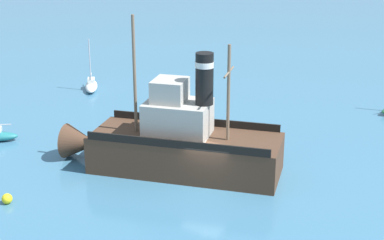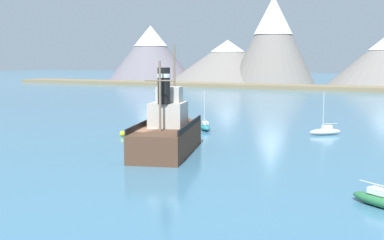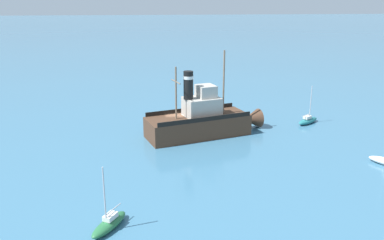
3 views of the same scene
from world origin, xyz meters
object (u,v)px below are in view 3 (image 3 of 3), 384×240
at_px(old_tugboat, 203,120).
at_px(sailboat_green, 109,223).
at_px(sailboat_teal, 308,120).
at_px(mooring_buoy, 233,110).

bearing_deg(old_tugboat, sailboat_green, -25.20).
bearing_deg(sailboat_teal, old_tugboat, -77.62).
distance_m(old_tugboat, sailboat_green, 21.52).
bearing_deg(sailboat_green, sailboat_teal, 134.07).
height_order(old_tugboat, sailboat_teal, old_tugboat).
bearing_deg(old_tugboat, sailboat_teal, 102.38).
relative_size(sailboat_teal, sailboat_green, 1.00).
xyz_separation_m(old_tugboat, sailboat_green, (19.43, -9.14, -1.40)).
relative_size(old_tugboat, mooring_buoy, 24.35).
distance_m(sailboat_teal, mooring_buoy, 10.56).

